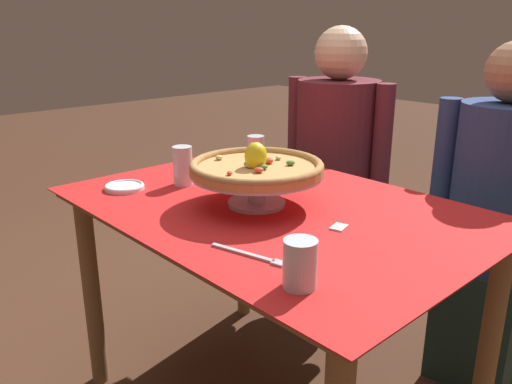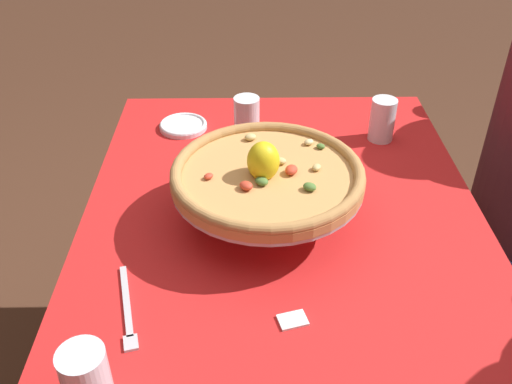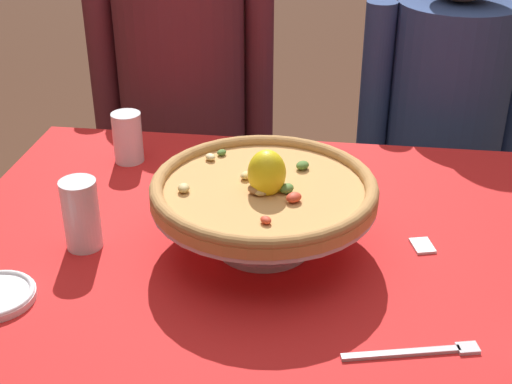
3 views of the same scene
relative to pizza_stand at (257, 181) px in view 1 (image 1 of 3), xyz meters
name	(u,v)px [view 1 (image 1 of 3)]	position (x,y,z in m)	size (l,w,h in m)	color
dining_table	(273,239)	(0.04, 0.04, -0.19)	(1.26, 0.88, 0.76)	olive
pizza_stand	(257,181)	(0.00, 0.00, 0.00)	(0.40, 0.40, 0.10)	#B7B7C1
pizza	(257,166)	(0.00, 0.00, 0.05)	(0.40, 0.40, 0.09)	tan
water_glass_back_left	(256,153)	(-0.35, 0.31, -0.03)	(0.07, 0.07, 0.11)	white
water_glass_front_right	(300,267)	(0.44, -0.28, -0.03)	(0.07, 0.07, 0.11)	silver
water_glass_side_left	(183,168)	(-0.32, -0.04, -0.02)	(0.07, 0.07, 0.13)	white
side_plate	(124,187)	(-0.41, -0.22, -0.07)	(0.13, 0.13, 0.02)	white
dinner_fork	(252,255)	(0.26, -0.26, -0.07)	(0.20, 0.07, 0.01)	#B7B7C1
sugar_packet	(340,227)	(0.29, 0.04, -0.07)	(0.05, 0.04, 0.01)	white
diner_left	(335,174)	(-0.33, 0.79, -0.20)	(0.51, 0.40, 1.27)	navy
diner_right	(493,229)	(0.40, 0.77, -0.24)	(0.47, 0.36, 1.23)	#1E3833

